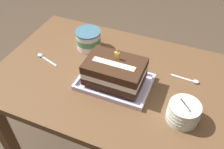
% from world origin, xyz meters
% --- Properties ---
extents(dining_table, '(1.12, 0.76, 0.73)m').
position_xyz_m(dining_table, '(0.00, 0.00, 0.62)').
color(dining_table, brown).
rests_on(dining_table, ground_plane).
extents(foil_tray, '(0.34, 0.23, 0.02)m').
position_xyz_m(foil_tray, '(0.05, -0.05, 0.73)').
color(foil_tray, silver).
rests_on(foil_tray, dining_table).
extents(birthday_cake, '(0.26, 0.17, 0.16)m').
position_xyz_m(birthday_cake, '(0.05, -0.05, 0.80)').
color(birthday_cake, '#3A2214').
rests_on(birthday_cake, foil_tray).
extents(bowl_stack, '(0.13, 0.13, 0.14)m').
position_xyz_m(bowl_stack, '(0.38, -0.13, 0.77)').
color(bowl_stack, silver).
rests_on(bowl_stack, dining_table).
extents(ice_cream_tub, '(0.14, 0.14, 0.10)m').
position_xyz_m(ice_cream_tub, '(-0.19, 0.16, 0.78)').
color(ice_cream_tub, white).
rests_on(ice_cream_tub, dining_table).
extents(serving_spoon_near_tray, '(0.14, 0.06, 0.01)m').
position_xyz_m(serving_spoon_near_tray, '(-0.38, -0.01, 0.73)').
color(serving_spoon_near_tray, silver).
rests_on(serving_spoon_near_tray, dining_table).
extents(serving_spoon_by_bowls, '(0.14, 0.03, 0.01)m').
position_xyz_m(serving_spoon_by_bowls, '(0.38, 0.11, 0.73)').
color(serving_spoon_by_bowls, silver).
rests_on(serving_spoon_by_bowls, dining_table).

